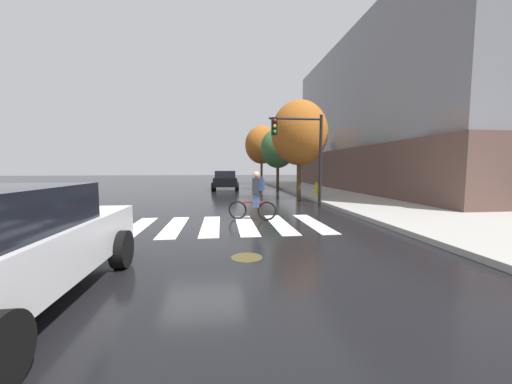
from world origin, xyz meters
The scene contains 12 objects.
ground_plane centered at (0.00, 0.00, 0.00)m, with size 120.00×120.00×0.00m, color black.
sidewalk centered at (8.75, 0.00, 0.07)m, with size 6.50×50.00×0.15m, color #9E9B93.
crosswalk_stripes centered at (0.24, 0.00, 0.01)m, with size 7.19×3.21×0.01m.
manhole_cover centered at (1.08, -3.25, 0.00)m, with size 0.64×0.64×0.01m, color #473D1E.
sedan_mid centered at (0.91, 14.63, 0.80)m, with size 2.19×4.54×1.55m.
cyclist centered at (1.76, 0.84, 0.84)m, with size 1.64×0.59×1.69m.
traffic_light_near centered at (4.28, 3.74, 2.86)m, with size 2.47×0.28×4.20m.
fire_hydrant centered at (6.38, 7.87, 0.53)m, with size 0.33×0.22×0.78m.
street_tree_near centered at (4.90, 6.63, 3.72)m, with size 3.10×3.10×5.52m.
street_tree_mid centered at (5.24, 14.30, 3.39)m, with size 2.83×2.83×5.03m.
street_tree_far centered at (4.92, 21.52, 4.24)m, with size 3.53×3.53×6.28m.
corner_building centered at (18.81, 11.76, 5.73)m, with size 18.53×22.40×11.55m.
Camera 1 is at (0.58, -8.85, 1.83)m, focal length 19.87 mm.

